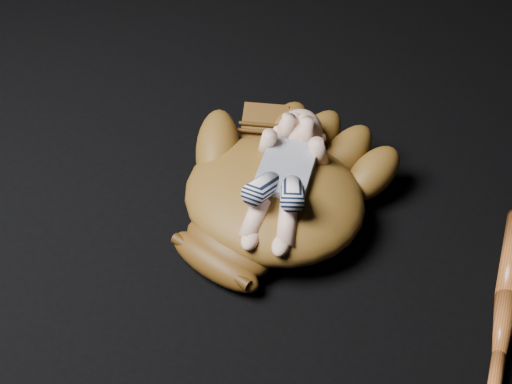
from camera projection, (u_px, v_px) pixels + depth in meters
baseball_glove at (274, 191)px, 1.33m from camera, size 0.57×0.61×0.15m
newborn_baby at (283, 176)px, 1.28m from camera, size 0.19×0.35×0.14m
baseball_bat at (506, 309)px, 1.20m from camera, size 0.04×0.45×0.04m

